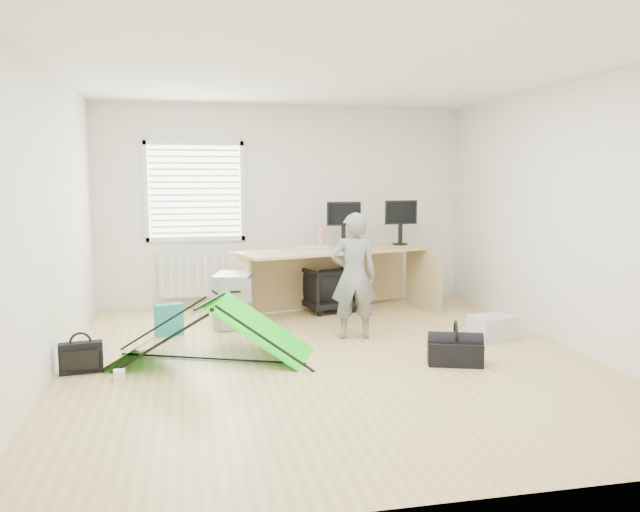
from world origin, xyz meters
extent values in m
plane|color=tan|center=(0.00, 0.00, 0.00)|extent=(5.50, 5.50, 0.00)
cube|color=silver|center=(0.00, 2.75, 1.35)|extent=(5.00, 0.02, 2.70)
cube|color=silver|center=(-1.20, 2.71, 1.55)|extent=(1.20, 0.06, 1.20)
cube|color=silver|center=(-1.20, 2.67, 0.45)|extent=(1.00, 0.12, 0.60)
cube|color=tan|center=(0.51, 1.92, 0.42)|extent=(2.55, 1.39, 0.83)
cube|color=#989B9D|center=(-0.80, 1.49, 0.31)|extent=(0.52, 0.62, 0.63)
cube|color=black|center=(0.71, 2.25, 1.05)|extent=(0.46, 0.14, 0.43)
cube|color=black|center=(1.50, 2.25, 1.05)|extent=(0.47, 0.16, 0.44)
cube|color=beige|center=(0.29, 2.18, 0.84)|extent=(0.42, 0.22, 0.02)
cylinder|color=#C36D8A|center=(0.41, 2.26, 0.97)|extent=(0.08, 0.08, 0.28)
imported|color=black|center=(0.46, 2.12, 0.29)|extent=(0.76, 0.78, 0.59)
imported|color=slate|center=(0.44, 0.70, 0.68)|extent=(0.54, 0.40, 1.37)
cube|color=#B6BBBF|center=(1.89, 0.35, 0.13)|extent=(0.52, 0.42, 0.25)
cube|color=#1D7981|center=(-1.53, 1.22, 0.18)|extent=(0.32, 0.21, 0.35)
cube|color=black|center=(-2.26, 0.02, 0.14)|extent=(0.39, 0.16, 0.28)
cube|color=silver|center=(-1.91, -0.27, 0.05)|extent=(0.10, 0.10, 0.09)
cube|color=black|center=(1.12, -0.43, 0.11)|extent=(0.56, 0.40, 0.22)
camera|label=1|loc=(-1.29, -5.71, 1.75)|focal=35.00mm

